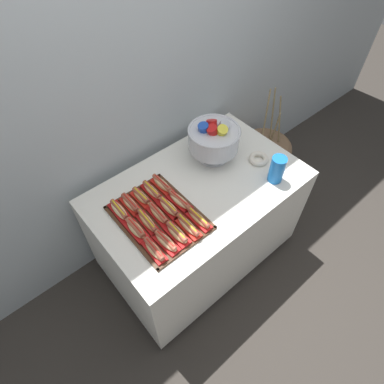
{
  "coord_description": "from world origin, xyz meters",
  "views": [
    {
      "loc": [
        -0.87,
        -0.96,
        2.28
      ],
      "look_at": [
        -0.07,
        -0.01,
        0.8
      ],
      "focal_mm": 30.4,
      "sensor_mm": 36.0,
      "label": 1
    }
  ],
  "objects_px": {
    "serving_tray": "(159,218)",
    "hot_dog_0": "(154,250)",
    "hot_dog_9": "(179,201)",
    "hot_dog_10": "(119,211)",
    "floor_vase": "(262,162)",
    "hot_dog_1": "(166,242)",
    "punch_bowl": "(214,138)",
    "hot_dog_5": "(136,229)",
    "hot_dog_6": "(147,222)",
    "donut": "(259,159)",
    "hot_dog_13": "(152,191)",
    "hot_dog_11": "(131,204)",
    "hot_dog_3": "(188,226)",
    "hot_dog_2": "(177,233)",
    "hot_dog_4": "(198,219)",
    "hot_dog_7": "(158,214)",
    "buffet_table": "(198,221)",
    "hot_dog_8": "(169,208)",
    "hot_dog_14": "(162,184)",
    "hot_dog_12": "(141,197)"
  },
  "relations": [
    {
      "from": "hot_dog_2",
      "to": "hot_dog_5",
      "type": "distance_m",
      "value": 0.22
    },
    {
      "from": "hot_dog_5",
      "to": "hot_dog_7",
      "type": "bearing_deg",
      "value": 0.2
    },
    {
      "from": "floor_vase",
      "to": "hot_dog_10",
      "type": "distance_m",
      "value": 1.55
    },
    {
      "from": "donut",
      "to": "hot_dog_3",
      "type": "bearing_deg",
      "value": -170.83
    },
    {
      "from": "hot_dog_0",
      "to": "hot_dog_14",
      "type": "bearing_deg",
      "value": 47.92
    },
    {
      "from": "hot_dog_0",
      "to": "hot_dog_2",
      "type": "bearing_deg",
      "value": 0.2
    },
    {
      "from": "hot_dog_11",
      "to": "hot_dog_14",
      "type": "distance_m",
      "value": 0.23
    },
    {
      "from": "hot_dog_9",
      "to": "hot_dog_14",
      "type": "height_order",
      "value": "hot_dog_14"
    },
    {
      "from": "floor_vase",
      "to": "hot_dog_1",
      "type": "height_order",
      "value": "floor_vase"
    },
    {
      "from": "hot_dog_1",
      "to": "hot_dog_11",
      "type": "height_order",
      "value": "same"
    },
    {
      "from": "hot_dog_13",
      "to": "serving_tray",
      "type": "bearing_deg",
      "value": -114.25
    },
    {
      "from": "hot_dog_13",
      "to": "hot_dog_10",
      "type": "bearing_deg",
      "value": -179.8
    },
    {
      "from": "buffet_table",
      "to": "hot_dog_8",
      "type": "distance_m",
      "value": 0.48
    },
    {
      "from": "hot_dog_9",
      "to": "donut",
      "type": "relative_size",
      "value": 1.35
    },
    {
      "from": "floor_vase",
      "to": "hot_dog_5",
      "type": "xyz_separation_m",
      "value": [
        -1.43,
        -0.25,
        0.6
      ]
    },
    {
      "from": "hot_dog_4",
      "to": "hot_dog_6",
      "type": "relative_size",
      "value": 0.96
    },
    {
      "from": "hot_dog_1",
      "to": "hot_dog_14",
      "type": "xyz_separation_m",
      "value": [
        0.22,
        0.33,
        0.0
      ]
    },
    {
      "from": "hot_dog_1",
      "to": "hot_dog_3",
      "type": "relative_size",
      "value": 0.95
    },
    {
      "from": "hot_dog_11",
      "to": "punch_bowl",
      "type": "distance_m",
      "value": 0.66
    },
    {
      "from": "floor_vase",
      "to": "punch_bowl",
      "type": "relative_size",
      "value": 2.91
    },
    {
      "from": "hot_dog_13",
      "to": "hot_dog_2",
      "type": "bearing_deg",
      "value": -102.61
    },
    {
      "from": "punch_bowl",
      "to": "hot_dog_7",
      "type": "bearing_deg",
      "value": -163.4
    },
    {
      "from": "floor_vase",
      "to": "donut",
      "type": "height_order",
      "value": "floor_vase"
    },
    {
      "from": "floor_vase",
      "to": "hot_dog_4",
      "type": "distance_m",
      "value": 1.34
    },
    {
      "from": "hot_dog_11",
      "to": "hot_dog_0",
      "type": "bearing_deg",
      "value": -102.61
    },
    {
      "from": "serving_tray",
      "to": "hot_dog_0",
      "type": "relative_size",
      "value": 3.18
    },
    {
      "from": "hot_dog_9",
      "to": "hot_dog_13",
      "type": "height_order",
      "value": "same"
    },
    {
      "from": "hot_dog_9",
      "to": "hot_dog_10",
      "type": "relative_size",
      "value": 0.99
    },
    {
      "from": "hot_dog_2",
      "to": "hot_dog_5",
      "type": "xyz_separation_m",
      "value": [
        -0.15,
        0.16,
        -0.0
      ]
    },
    {
      "from": "hot_dog_5",
      "to": "punch_bowl",
      "type": "bearing_deg",
      "value": 13.31
    },
    {
      "from": "serving_tray",
      "to": "hot_dog_11",
      "type": "distance_m",
      "value": 0.18
    },
    {
      "from": "hot_dog_7",
      "to": "hot_dog_12",
      "type": "relative_size",
      "value": 1.09
    },
    {
      "from": "serving_tray",
      "to": "hot_dog_1",
      "type": "relative_size",
      "value": 3.03
    },
    {
      "from": "punch_bowl",
      "to": "hot_dog_5",
      "type": "bearing_deg",
      "value": -166.69
    },
    {
      "from": "hot_dog_1",
      "to": "hot_dog_6",
      "type": "bearing_deg",
      "value": 90.2
    },
    {
      "from": "hot_dog_3",
      "to": "hot_dog_11",
      "type": "distance_m",
      "value": 0.36
    },
    {
      "from": "buffet_table",
      "to": "hot_dog_11",
      "type": "relative_size",
      "value": 8.16
    },
    {
      "from": "serving_tray",
      "to": "hot_dog_6",
      "type": "xyz_separation_m",
      "value": [
        -0.07,
        -0.0,
        0.03
      ]
    },
    {
      "from": "hot_dog_3",
      "to": "hot_dog_1",
      "type": "bearing_deg",
      "value": -179.8
    },
    {
      "from": "hot_dog_0",
      "to": "hot_dog_6",
      "type": "height_order",
      "value": "hot_dog_6"
    },
    {
      "from": "hot_dog_3",
      "to": "hot_dog_0",
      "type": "bearing_deg",
      "value": -179.8
    },
    {
      "from": "hot_dog_4",
      "to": "donut",
      "type": "height_order",
      "value": "hot_dog_4"
    },
    {
      "from": "serving_tray",
      "to": "hot_dog_10",
      "type": "height_order",
      "value": "hot_dog_10"
    },
    {
      "from": "hot_dog_1",
      "to": "hot_dog_6",
      "type": "distance_m",
      "value": 0.17
    },
    {
      "from": "hot_dog_4",
      "to": "hot_dog_5",
      "type": "bearing_deg",
      "value": 151.39
    },
    {
      "from": "hot_dog_13",
      "to": "buffet_table",
      "type": "bearing_deg",
      "value": -27.65
    },
    {
      "from": "hot_dog_7",
      "to": "donut",
      "type": "relative_size",
      "value": 1.31
    },
    {
      "from": "hot_dog_6",
      "to": "donut",
      "type": "xyz_separation_m",
      "value": [
        0.85,
        -0.05,
        -0.02
      ]
    },
    {
      "from": "serving_tray",
      "to": "hot_dog_5",
      "type": "xyz_separation_m",
      "value": [
        -0.15,
        -0.0,
        0.03
      ]
    },
    {
      "from": "hot_dog_11",
      "to": "hot_dog_14",
      "type": "relative_size",
      "value": 0.96
    }
  ]
}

